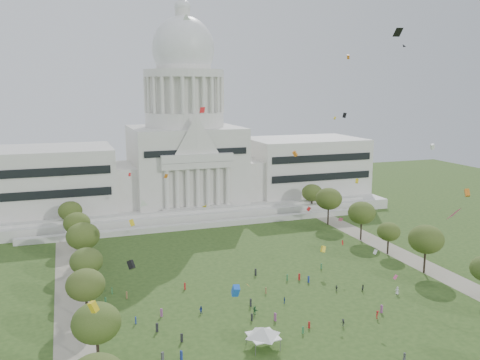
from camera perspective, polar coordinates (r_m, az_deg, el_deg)
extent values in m
plane|color=#2C471A|center=(114.84, 7.73, -15.81)|extent=(400.00, 400.00, 0.00)
cube|color=silver|center=(217.34, -6.11, -2.56)|extent=(160.00, 60.00, 4.00)
cube|color=silver|center=(186.56, -3.77, -5.01)|extent=(130.00, 3.00, 2.00)
cube|color=silver|center=(193.64, -4.41, -3.99)|extent=(140.00, 3.00, 5.00)
cube|color=beige|center=(208.58, -20.99, -0.10)|extent=(50.00, 34.00, 22.00)
cube|color=beige|center=(232.40, 7.20, 1.53)|extent=(50.00, 34.00, 22.00)
cube|color=beige|center=(208.06, -13.23, -0.55)|extent=(12.00, 26.00, 16.00)
cube|color=beige|center=(220.10, 0.87, 0.32)|extent=(12.00, 26.00, 16.00)
cube|color=beige|center=(213.37, -6.13, 1.58)|extent=(44.00, 38.00, 28.00)
cube|color=beige|center=(193.69, -4.80, 1.66)|extent=(28.00, 3.00, 2.40)
cube|color=black|center=(191.31, -21.15, -0.40)|extent=(46.00, 0.40, 11.00)
cube|color=black|center=(217.03, 9.23, 1.38)|extent=(46.00, 0.40, 11.00)
cylinder|color=beige|center=(211.28, -6.24, 6.78)|extent=(32.00, 32.00, 6.00)
cylinder|color=beige|center=(210.90, -6.29, 9.49)|extent=(28.00, 28.00, 14.00)
cylinder|color=silver|center=(210.94, -6.34, 11.80)|extent=(32.40, 32.40, 3.00)
cylinder|color=beige|center=(211.15, -6.37, 13.30)|extent=(22.00, 22.00, 8.00)
ellipsoid|color=silver|center=(211.40, -6.39, 14.38)|extent=(25.00, 25.00, 26.20)
cylinder|color=beige|center=(212.77, -6.47, 18.01)|extent=(6.00, 6.00, 5.00)
ellipsoid|color=silver|center=(213.19, -6.48, 18.80)|extent=(6.40, 6.40, 5.12)
cube|color=gray|center=(131.50, -18.34, -12.74)|extent=(8.00, 160.00, 0.04)
cube|color=gray|center=(162.66, 18.19, -8.23)|extent=(8.00, 160.00, 0.04)
cylinder|color=black|center=(100.54, -15.65, -18.31)|extent=(0.56, 0.56, 5.75)
ellipsoid|color=#38521A|center=(97.80, -15.83, -15.17)|extent=(8.86, 8.86, 7.25)
cylinder|color=black|center=(118.79, -16.81, -13.80)|extent=(0.56, 0.56, 5.47)
ellipsoid|color=#3D4C1C|center=(116.58, -16.96, -11.19)|extent=(8.42, 8.42, 6.89)
cylinder|color=black|center=(150.15, 20.01, -8.67)|extent=(0.56, 0.56, 6.20)
ellipsoid|color=#394D19|center=(148.20, 20.17, -6.26)|extent=(9.55, 9.55, 7.82)
cylinder|color=black|center=(134.22, -16.74, -10.97)|extent=(0.56, 0.56, 5.27)
ellipsoid|color=#394E1D|center=(132.33, -16.87, -8.71)|extent=(8.12, 8.12, 6.65)
cylinder|color=black|center=(163.30, 16.27, -7.21)|extent=(0.56, 0.56, 4.56)
ellipsoid|color=#3A4E19|center=(161.94, 16.35, -5.58)|extent=(7.01, 7.01, 5.74)
cylinder|color=black|center=(151.52, -17.09, -8.35)|extent=(0.56, 0.56, 6.03)
ellipsoid|color=#3A4E19|center=(149.64, -17.22, -6.03)|extent=(9.29, 9.29, 7.60)
cylinder|color=black|center=(175.57, 13.43, -5.60)|extent=(0.56, 0.56, 5.97)
ellipsoid|color=#384C18|center=(173.96, 13.52, -3.60)|extent=(9.19, 9.19, 7.52)
cylinder|color=black|center=(169.33, -17.74, -6.51)|extent=(0.56, 0.56, 5.41)
ellipsoid|color=#374A16|center=(167.80, -17.85, -4.64)|extent=(8.33, 8.33, 6.81)
cylinder|color=black|center=(191.51, 9.86, -4.06)|extent=(0.56, 0.56, 6.37)
ellipsoid|color=#394917|center=(189.96, 9.93, -2.09)|extent=(9.82, 9.82, 8.03)
cylinder|color=black|center=(186.79, -18.43, -4.99)|extent=(0.56, 0.56, 5.32)
ellipsoid|color=#354A15|center=(185.42, -18.53, -3.31)|extent=(8.19, 8.19, 6.70)
cylinder|color=black|center=(208.08, 8.06, -2.98)|extent=(0.56, 0.56, 5.47)
ellipsoid|color=#3C4D1B|center=(206.82, 8.10, -1.42)|extent=(8.42, 8.42, 6.89)
cylinder|color=#4C4C4C|center=(102.01, 1.75, -18.56)|extent=(0.12, 0.12, 2.29)
cylinder|color=#4C4C4C|center=(103.75, 4.54, -18.06)|extent=(0.12, 0.12, 2.29)
cylinder|color=#4C4C4C|center=(106.25, 0.71, -17.30)|extent=(0.12, 0.12, 2.29)
cylinder|color=#4C4C4C|center=(107.92, 3.39, -16.86)|extent=(0.12, 0.12, 2.29)
cube|color=silver|center=(104.37, 2.61, -17.09)|extent=(5.82, 5.82, 0.18)
pyramid|color=silver|center=(103.91, 2.61, -16.59)|extent=(8.15, 8.15, 1.84)
imported|color=silver|center=(134.02, 17.24, -11.77)|extent=(1.15, 1.17, 2.03)
imported|color=#26262B|center=(133.81, 13.66, -11.70)|extent=(0.97, 0.78, 1.73)
imported|color=#26262B|center=(115.14, 11.50, -15.41)|extent=(0.96, 1.17, 1.62)
imported|color=navy|center=(124.08, 5.01, -13.29)|extent=(0.73, 1.00, 1.53)
imported|color=#33723F|center=(118.15, 1.66, -14.41)|extent=(1.35, 1.93, 1.93)
imported|color=#4C4C51|center=(105.06, 17.97, -18.36)|extent=(0.67, 0.92, 1.73)
imported|color=navy|center=(118.93, -4.42, -14.32)|extent=(0.99, 0.89, 1.74)
imported|color=#B21E1E|center=(120.02, 15.17, -14.39)|extent=(1.36, 1.19, 1.88)
imported|color=#4C4C51|center=(132.51, 10.79, -11.83)|extent=(0.81, 1.08, 1.64)
cube|color=#4C4C51|center=(101.28, -8.70, -19.04)|extent=(0.60, 0.54, 1.92)
cube|color=#B21E1E|center=(113.09, 7.77, -15.82)|extent=(0.43, 0.46, 1.49)
cube|color=#33723F|center=(146.81, 9.11, -9.53)|extent=(0.50, 0.49, 1.64)
cube|color=navy|center=(116.18, -11.63, -15.18)|extent=(0.27, 0.42, 1.57)
cube|color=olive|center=(129.03, -12.60, -12.50)|extent=(0.42, 0.53, 1.75)
cube|color=navy|center=(101.48, -6.61, -18.96)|extent=(0.45, 0.56, 1.82)
cube|color=#B21E1E|center=(132.02, -6.21, -11.76)|extent=(0.35, 0.50, 1.74)
cube|color=#33723F|center=(127.38, -14.87, -12.94)|extent=(0.45, 0.50, 1.62)
cube|color=#994C8C|center=(115.38, 3.97, -15.09)|extent=(0.50, 0.58, 1.85)
cube|color=#B21E1E|center=(137.99, 6.67, -10.75)|extent=(0.56, 0.53, 1.81)
cube|color=navy|center=(136.78, 7.70, -10.99)|extent=(0.36, 0.50, 1.73)
cube|color=#994C8C|center=(123.05, 15.61, -13.78)|extent=(0.46, 0.57, 1.87)
cube|color=olive|center=(129.01, 2.92, -12.29)|extent=(0.33, 0.46, 1.57)
cube|color=#26262B|center=(107.41, -6.56, -17.20)|extent=(0.56, 0.50, 1.80)
cube|color=#33723F|center=(110.77, 7.08, -16.39)|extent=(0.46, 0.36, 1.52)
cube|color=#26262B|center=(121.94, 1.21, -13.60)|extent=(0.35, 0.52, 1.89)
cube|color=#33723F|center=(137.35, 5.32, -10.84)|extent=(0.52, 0.54, 1.76)
cube|color=#26262B|center=(140.31, 1.76, -10.30)|extent=(0.49, 0.58, 1.88)
cube|color=#26262B|center=(115.28, 1.34, -15.15)|extent=(0.35, 0.48, 1.62)
cube|color=#26262B|center=(111.94, -9.30, -16.03)|extent=(0.60, 0.49, 1.93)
cube|color=#994C8C|center=(118.42, -8.81, -14.50)|extent=(0.57, 0.54, 1.84)
cube|color=#33723F|center=(132.46, -14.18, -11.96)|extent=(0.31, 0.47, 1.69)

